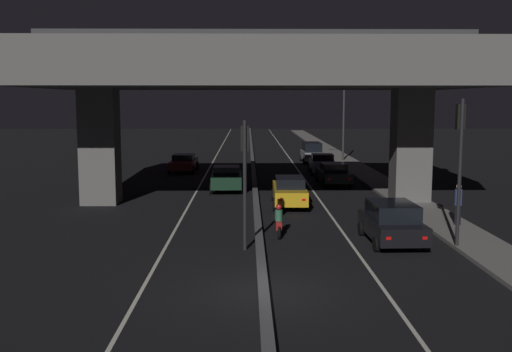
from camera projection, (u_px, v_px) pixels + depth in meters
ground_plane at (263, 291)px, 17.78m from camera, size 200.00×200.00×0.00m
lane_line_left_inner at (211, 165)px, 52.44m from camera, size 0.12×126.00×0.00m
lane_line_right_inner at (294, 164)px, 52.54m from camera, size 0.12×126.00×0.00m
median_divider at (253, 163)px, 52.48m from camera, size 0.32×126.00×0.24m
sidewalk_right at (365, 173)px, 45.66m from camera, size 2.21×126.00×0.15m
elevated_overpass at (256, 72)px, 32.08m from camera, size 23.70×12.64×9.38m
traffic_light_left_of_median at (245, 162)px, 22.37m from camera, size 0.30×0.49×4.90m
traffic_light_right_of_median at (460, 148)px, 22.41m from camera, size 0.30×0.49×5.70m
street_lamp at (339, 115)px, 54.37m from camera, size 2.78×0.32×7.09m
car_black_lead at (392, 222)px, 23.68m from camera, size 2.12×4.16×1.63m
car_taxi_yellow_second at (289, 191)px, 31.97m from camera, size 1.91×4.82×1.58m
car_black_third at (333, 174)px, 40.02m from camera, size 2.10×4.52×1.46m
car_silver_fourth at (322, 164)px, 45.88m from camera, size 2.06×4.02×1.53m
car_silver_fifth at (312, 152)px, 54.16m from camera, size 1.94×3.99×1.82m
car_dark_green_lead_oncoming at (227, 178)px, 37.39m from camera, size 2.06×4.26×1.53m
car_dark_red_second_oncoming at (184, 163)px, 47.23m from camera, size 2.09×4.69×1.38m
motorcycle_red_filtering_near at (279, 222)px, 24.98m from camera, size 0.33×1.81×1.34m
pedestrian_on_sidewalk at (458, 204)px, 26.44m from camera, size 0.33×0.33×1.82m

